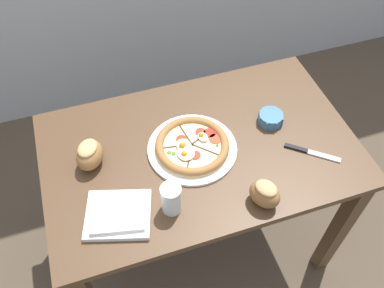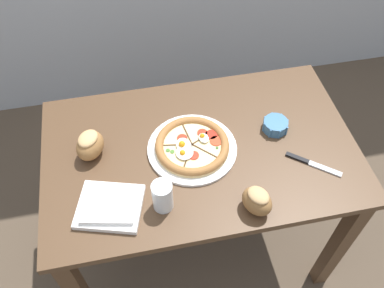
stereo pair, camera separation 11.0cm
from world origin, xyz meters
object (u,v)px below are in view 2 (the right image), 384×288
at_px(pizza, 192,146).
at_px(ramekin_bowl, 275,125).
at_px(knife_main, 313,164).
at_px(water_glass, 163,197).
at_px(dining_table, 200,168).
at_px(napkin_folded, 110,206).
at_px(bread_piece_near, 257,201).
at_px(bread_piece_mid, 90,145).

height_order(pizza, ramekin_bowl, pizza).
xyz_separation_m(knife_main, water_glass, (-0.56, -0.06, 0.05)).
distance_m(dining_table, napkin_folded, 0.42).
relative_size(napkin_folded, bread_piece_near, 1.87).
height_order(bread_piece_near, water_glass, water_glass).
bearing_deg(dining_table, ramekin_bowl, 6.58).
distance_m(dining_table, pizza, 0.15).
relative_size(bread_piece_mid, knife_main, 0.85).
distance_m(dining_table, bread_piece_mid, 0.44).
height_order(pizza, water_glass, water_glass).
height_order(bread_piece_near, bread_piece_mid, bread_piece_mid).
height_order(ramekin_bowl, knife_main, ramekin_bowl).
bearing_deg(bread_piece_mid, ramekin_bowl, -1.41).
xyz_separation_m(ramekin_bowl, napkin_folded, (-0.65, -0.22, -0.01)).
distance_m(dining_table, ramekin_bowl, 0.34).
xyz_separation_m(dining_table, bread_piece_near, (0.13, -0.29, 0.18)).
bearing_deg(water_glass, bread_piece_mid, 130.01).
distance_m(pizza, water_glass, 0.26).
bearing_deg(bread_piece_mid, dining_table, -7.49).
distance_m(napkin_folded, knife_main, 0.74).
height_order(napkin_folded, knife_main, napkin_folded).
bearing_deg(ramekin_bowl, dining_table, -173.42).
bearing_deg(bread_piece_near, knife_main, 27.30).
height_order(dining_table, pizza, pizza).
distance_m(bread_piece_near, knife_main, 0.29).
height_order(dining_table, napkin_folded, napkin_folded).
relative_size(ramekin_bowl, bread_piece_mid, 0.68).
xyz_separation_m(bread_piece_mid, water_glass, (0.22, -0.27, -0.00)).
bearing_deg(dining_table, knife_main, -22.02).
height_order(bread_piece_near, knife_main, bread_piece_near).
xyz_separation_m(dining_table, napkin_folded, (-0.35, -0.19, 0.15)).
xyz_separation_m(dining_table, ramekin_bowl, (0.30, 0.04, 0.15)).
bearing_deg(bread_piece_mid, napkin_folded, -79.13).
height_order(napkin_folded, bread_piece_near, bread_piece_near).
xyz_separation_m(ramekin_bowl, bread_piece_near, (-0.18, -0.32, 0.03)).
bearing_deg(bread_piece_mid, knife_main, -14.87).
distance_m(pizza, bread_piece_near, 0.33).
relative_size(pizza, ramekin_bowl, 3.31).
distance_m(pizza, napkin_folded, 0.37).
distance_m(bread_piece_near, water_glass, 0.31).
bearing_deg(napkin_folded, pizza, 30.94).
height_order(bread_piece_mid, knife_main, bread_piece_mid).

